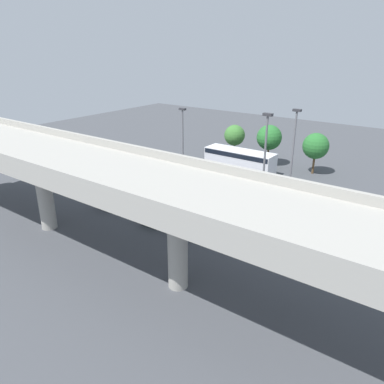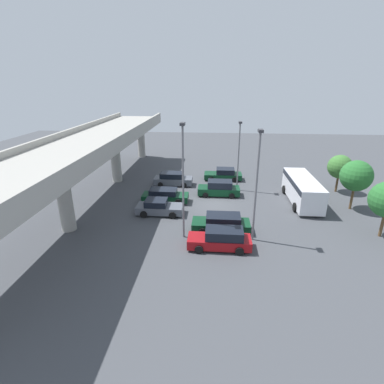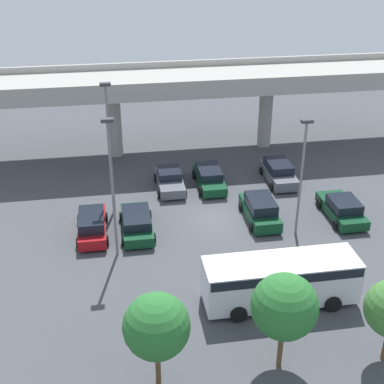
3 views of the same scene
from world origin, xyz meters
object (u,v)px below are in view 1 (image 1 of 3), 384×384
at_px(parked_car_0, 293,212).
at_px(parked_car_6, 148,173).
at_px(shuttle_bus, 240,159).
at_px(tree_front_left, 316,146).
at_px(tree_front_far_right, 235,135).
at_px(lamp_post_mid_lot, 264,165).
at_px(parked_car_5, 123,194).
at_px(tree_front_centre, 269,138).
at_px(parked_car_1, 262,204).
at_px(lamp_post_by_overpass, 183,140).
at_px(parked_car_2, 196,219).
at_px(lamp_post_near_aisle, 293,152).
at_px(parked_car_4, 185,184).
at_px(parked_car_3, 167,209).

xyz_separation_m(parked_car_0, parked_car_6, (16.84, -0.52, -0.08)).
bearing_deg(shuttle_bus, tree_front_left, -146.88).
bearing_deg(parked_car_6, tree_front_far_right, 165.14).
relative_size(lamp_post_mid_lot, tree_front_left, 1.97).
distance_m(parked_car_5, tree_front_centre, 19.61).
height_order(parked_car_5, shuttle_bus, shuttle_bus).
xyz_separation_m(parked_car_1, parked_car_5, (11.40, 5.75, 0.05)).
height_order(parked_car_1, tree_front_far_right, tree_front_far_right).
bearing_deg(lamp_post_by_overpass, tree_front_centre, -112.73).
distance_m(parked_car_1, parked_car_5, 12.77).
distance_m(shuttle_bus, lamp_post_by_overpass, 7.83).
distance_m(parked_car_1, tree_front_centre, 14.25).
distance_m(parked_car_6, lamp_post_by_overpass, 5.63).
relative_size(parked_car_0, tree_front_centre, 0.97).
bearing_deg(tree_front_left, shuttle_bus, 33.12).
bearing_deg(parked_car_2, parked_car_0, -44.89).
xyz_separation_m(parked_car_1, lamp_post_near_aisle, (-1.38, -2.44, 4.38)).
bearing_deg(tree_front_left, parked_car_4, 57.61).
bearing_deg(lamp_post_by_overpass, parked_car_3, 118.85).
height_order(parked_car_4, tree_front_far_right, tree_front_far_right).
bearing_deg(tree_front_centre, tree_front_left, -178.77).
height_order(parked_car_2, tree_front_centre, tree_front_centre).
relative_size(parked_car_1, tree_front_centre, 0.99).
bearing_deg(shuttle_bus, parked_car_0, 139.47).
bearing_deg(parked_car_2, parked_car_4, 43.55).
xyz_separation_m(parked_car_1, shuttle_bus, (7.02, -8.37, 0.85)).
bearing_deg(parked_car_1, tree_front_left, -179.82).
distance_m(parked_car_3, parked_car_5, 5.46).
relative_size(parked_car_5, lamp_post_near_aisle, 0.52).
relative_size(parked_car_1, tree_front_left, 1.04).
height_order(parked_car_4, shuttle_bus, shuttle_bus).
relative_size(lamp_post_by_overpass, tree_front_centre, 1.59).
xyz_separation_m(parked_car_3, parked_car_4, (2.41, -5.66, 0.09)).
bearing_deg(parked_car_5, parked_car_1, -63.24).
xyz_separation_m(parked_car_2, tree_front_far_right, (7.67, -19.08, 2.26)).
bearing_deg(parked_car_5, tree_front_left, -31.32).
xyz_separation_m(parked_car_1, lamp_post_by_overpass, (10.20, -1.90, 3.91)).
xyz_separation_m(parked_car_2, parked_car_4, (5.44, -5.72, 0.11)).
xyz_separation_m(parked_car_1, parked_car_2, (2.91, 5.89, -0.02)).
bearing_deg(parked_car_0, lamp_post_near_aisle, -149.62).
bearing_deg(lamp_post_near_aisle, tree_front_centre, -55.90).
distance_m(parked_car_3, parked_car_6, 10.18).
bearing_deg(parked_car_6, parked_car_4, 83.88).
height_order(parked_car_2, parked_car_4, parked_car_4).
xyz_separation_m(tree_front_left, tree_front_far_right, (10.54, -0.27, -0.27)).
distance_m(parked_car_0, tree_front_centre, 15.67).
distance_m(parked_car_5, shuttle_bus, 14.80).
bearing_deg(parked_car_6, parked_car_1, 88.23).
height_order(parked_car_0, parked_car_6, parked_car_0).
relative_size(parked_car_4, parked_car_6, 0.97).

